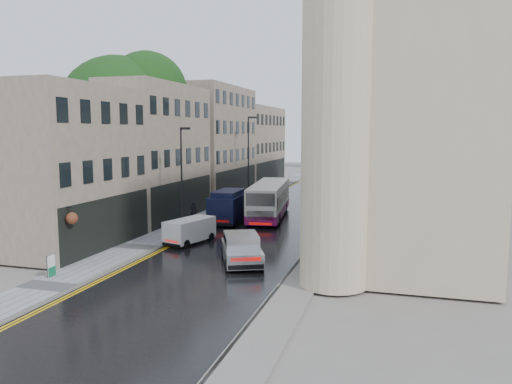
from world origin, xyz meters
The scene contains 18 objects.
ground centered at (0.00, 0.00, 0.00)m, with size 200.00×200.00×0.00m, color slate.
road centered at (0.00, 27.50, 0.01)m, with size 9.00×85.00×0.02m, color black.
left_sidewalk centered at (-5.85, 27.50, 0.06)m, with size 2.70×85.00×0.12m, color gray.
right_sidewalk centered at (5.40, 27.50, 0.06)m, with size 1.80×85.00×0.12m, color slate.
old_shop_row centered at (-9.45, 30.00, 6.00)m, with size 4.50×56.00×12.00m, color gray, non-canonical shape.
modern_block centered at (10.30, 26.00, 7.00)m, with size 8.00×40.00×14.00m, color #C6B893, non-canonical shape.
church_spire centered at (0.50, 82.00, 20.00)m, with size 6.40×6.40×40.00m, color slate, non-canonical shape.
tree_near centered at (-12.50, 20.00, 6.95)m, with size 10.56×10.56×13.89m, color black, non-canonical shape.
tree_far centered at (-12.20, 33.00, 6.23)m, with size 9.24×9.24×12.46m, color black, non-canonical shape.
cream_bus centered at (-1.51, 21.09, 1.49)m, with size 2.44×10.75×2.93m, color beige, non-canonical shape.
white_lorry centered at (2.77, 30.84, 2.00)m, with size 2.26×7.55×3.96m, color white, non-canonical shape.
silver_hatchback centered at (1.33, 7.56, 0.86)m, with size 1.96×4.47×1.68m, color #B9B8BD, non-canonical shape.
white_van centered at (-4.30, 12.12, 0.85)m, with size 1.57×3.66×1.66m, color silver, non-canonical shape.
navy_van centered at (-4.13, 19.07, 1.38)m, with size 2.14×5.35×2.73m, color black, non-canonical shape.
pedestrian centered at (-5.98, 20.07, 0.94)m, with size 0.60×0.39×1.65m, color black.
lamp_post_near centered at (-4.96, 15.72, 3.83)m, with size 0.84×0.19×7.43m, color black, non-canonical shape.
lamp_post_far centered at (-5.43, 33.31, 4.45)m, with size 0.97×0.22×8.66m, color black, non-canonical shape.
estate_sign centered at (-6.70, 3.95, 0.64)m, with size 0.08×0.63×1.05m, color white, non-canonical shape.
Camera 1 is at (9.86, -16.40, 7.31)m, focal length 35.00 mm.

